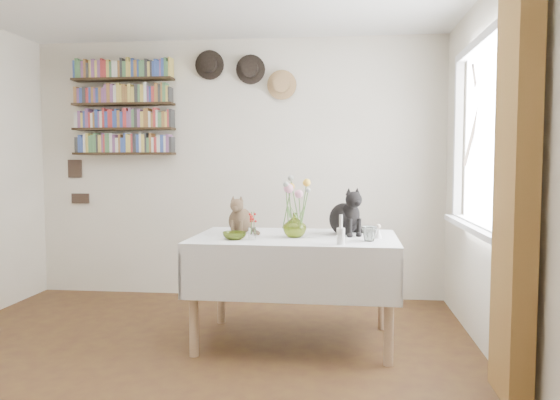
# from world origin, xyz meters

# --- Properties ---
(room) EXTENTS (4.08, 4.58, 2.58)m
(room) POSITION_xyz_m (0.00, 0.00, 1.25)
(room) COLOR brown
(room) RESTS_ON ground
(window) EXTENTS (0.12, 1.52, 1.32)m
(window) POSITION_xyz_m (1.97, 0.80, 1.40)
(window) COLOR white
(window) RESTS_ON room
(curtain) EXTENTS (0.12, 0.38, 2.10)m
(curtain) POSITION_xyz_m (1.90, -0.12, 1.15)
(curtain) COLOR brown
(curtain) RESTS_ON room
(dining_table) EXTENTS (1.48, 0.97, 0.78)m
(dining_table) POSITION_xyz_m (0.69, 0.91, 0.59)
(dining_table) COLOR white
(dining_table) RESTS_ON room
(tabby_cat) EXTENTS (0.22, 0.26, 0.30)m
(tabby_cat) POSITION_xyz_m (0.27, 1.02, 0.93)
(tabby_cat) COLOR brown
(tabby_cat) RESTS_ON dining_table
(black_cat) EXTENTS (0.36, 0.38, 0.36)m
(black_cat) POSITION_xyz_m (1.04, 1.04, 0.96)
(black_cat) COLOR black
(black_cat) RESTS_ON dining_table
(flower_vase) EXTENTS (0.19, 0.19, 0.18)m
(flower_vase) POSITION_xyz_m (0.69, 0.85, 0.87)
(flower_vase) COLOR #A4BB3A
(flower_vase) RESTS_ON dining_table
(green_bowl) EXTENTS (0.18, 0.18, 0.05)m
(green_bowl) POSITION_xyz_m (0.28, 0.70, 0.81)
(green_bowl) COLOR #A4BB3A
(green_bowl) RESTS_ON dining_table
(drinking_glass) EXTENTS (0.14, 0.14, 0.10)m
(drinking_glass) POSITION_xyz_m (1.21, 0.71, 0.83)
(drinking_glass) COLOR white
(drinking_glass) RESTS_ON dining_table
(candlestick) EXTENTS (0.05, 0.05, 0.20)m
(candlestick) POSITION_xyz_m (1.02, 0.53, 0.85)
(candlestick) COLOR white
(candlestick) RESTS_ON dining_table
(berry_jar) EXTENTS (0.05, 0.05, 0.22)m
(berry_jar) POSITION_xyz_m (0.41, 0.69, 0.88)
(berry_jar) COLOR white
(berry_jar) RESTS_ON dining_table
(porcelain_figurine) EXTENTS (0.05, 0.05, 0.10)m
(porcelain_figurine) POSITION_xyz_m (1.28, 0.86, 0.83)
(porcelain_figurine) COLOR white
(porcelain_figurine) RESTS_ON dining_table
(flower_bouquet) EXTENTS (0.17, 0.13, 0.39)m
(flower_bouquet) POSITION_xyz_m (0.69, 0.86, 1.12)
(flower_bouquet) COLOR #4C7233
(flower_bouquet) RESTS_ON flower_vase
(bookshelf_unit) EXTENTS (1.00, 0.16, 0.91)m
(bookshelf_unit) POSITION_xyz_m (-1.10, 2.16, 1.84)
(bookshelf_unit) COLOR #312213
(bookshelf_unit) RESTS_ON room
(wall_hats) EXTENTS (0.98, 0.09, 0.48)m
(wall_hats) POSITION_xyz_m (0.12, 2.19, 2.17)
(wall_hats) COLOR black
(wall_hats) RESTS_ON room
(wall_art_plaques) EXTENTS (0.21, 0.02, 0.44)m
(wall_art_plaques) POSITION_xyz_m (-1.63, 2.23, 1.12)
(wall_art_plaques) COLOR #38281E
(wall_art_plaques) RESTS_ON room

